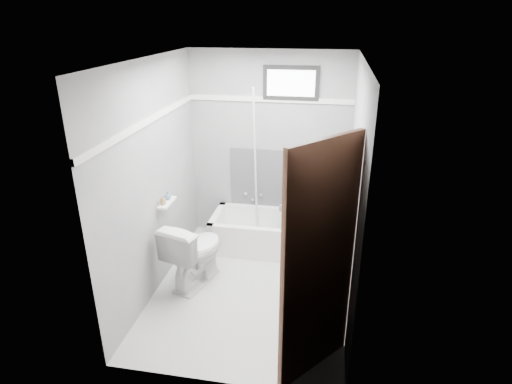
% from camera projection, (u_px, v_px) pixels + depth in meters
% --- Properties ---
extents(floor, '(2.60, 2.60, 0.00)m').
position_uv_depth(floor, '(250.00, 289.00, 4.66)').
color(floor, silver).
rests_on(floor, ground).
extents(ceiling, '(2.60, 2.60, 0.00)m').
position_uv_depth(ceiling, '(249.00, 59.00, 3.73)').
color(ceiling, silver).
rests_on(ceiling, floor).
extents(wall_back, '(2.00, 0.02, 2.40)m').
position_uv_depth(wall_back, '(269.00, 149.00, 5.37)').
color(wall_back, slate).
rests_on(wall_back, floor).
extents(wall_front, '(2.00, 0.02, 2.40)m').
position_uv_depth(wall_front, '(215.00, 254.00, 3.01)').
color(wall_front, slate).
rests_on(wall_front, floor).
extents(wall_left, '(0.02, 2.60, 2.40)m').
position_uv_depth(wall_left, '(154.00, 180.00, 4.36)').
color(wall_left, slate).
rests_on(wall_left, floor).
extents(wall_right, '(0.02, 2.60, 2.40)m').
position_uv_depth(wall_right, '(354.00, 194.00, 4.03)').
color(wall_right, slate).
rests_on(wall_right, floor).
extents(bathtub, '(1.50, 0.70, 0.42)m').
position_uv_depth(bathtub, '(271.00, 233.00, 5.40)').
color(bathtub, white).
rests_on(bathtub, floor).
extents(office_chair, '(0.86, 0.86, 1.08)m').
position_uv_depth(office_chair, '(309.00, 202.00, 5.19)').
color(office_chair, slate).
rests_on(office_chair, bathtub).
extents(toilet, '(0.64, 0.86, 0.76)m').
position_uv_depth(toilet, '(195.00, 252.00, 4.64)').
color(toilet, white).
rests_on(toilet, floor).
extents(door, '(0.78, 0.78, 2.00)m').
position_uv_depth(door, '(354.00, 291.00, 2.95)').
color(door, brown).
rests_on(door, floor).
extents(window, '(0.66, 0.04, 0.40)m').
position_uv_depth(window, '(291.00, 83.00, 5.00)').
color(window, black).
rests_on(window, wall_back).
extents(backerboard, '(1.50, 0.02, 0.78)m').
position_uv_depth(backerboard, '(288.00, 180.00, 5.48)').
color(backerboard, '#4C4C4F').
rests_on(backerboard, wall_back).
extents(trim_back, '(2.00, 0.02, 0.06)m').
position_uv_depth(trim_back, '(270.00, 99.00, 5.12)').
color(trim_back, white).
rests_on(trim_back, wall_back).
extents(trim_left, '(0.02, 2.60, 0.06)m').
position_uv_depth(trim_left, '(149.00, 120.00, 4.12)').
color(trim_left, white).
rests_on(trim_left, wall_left).
extents(pole, '(0.02, 0.30, 1.93)m').
position_uv_depth(pole, '(255.00, 166.00, 5.24)').
color(pole, silver).
rests_on(pole, bathtub).
extents(shelf, '(0.10, 0.32, 0.02)m').
position_uv_depth(shelf, '(167.00, 203.00, 4.57)').
color(shelf, white).
rests_on(shelf, wall_left).
extents(soap_bottle_a, '(0.06, 0.06, 0.10)m').
position_uv_depth(soap_bottle_a, '(163.00, 200.00, 4.48)').
color(soap_bottle_a, '#9A7F4D').
rests_on(soap_bottle_a, shelf).
extents(soap_bottle_b, '(0.10, 0.10, 0.09)m').
position_uv_depth(soap_bottle_b, '(168.00, 195.00, 4.61)').
color(soap_bottle_b, slate).
rests_on(soap_bottle_b, shelf).
extents(faucet, '(0.26, 0.10, 0.16)m').
position_uv_depth(faucet, '(253.00, 196.00, 5.63)').
color(faucet, silver).
rests_on(faucet, wall_back).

